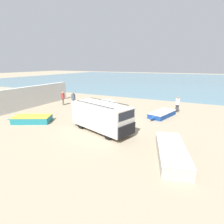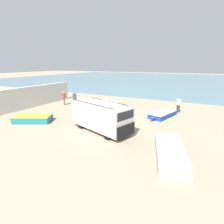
% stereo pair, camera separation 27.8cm
% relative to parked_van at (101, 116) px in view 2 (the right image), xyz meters
% --- Properties ---
extents(ground_plane, '(200.00, 200.00, 0.00)m').
position_rel_parked_van_xyz_m(ground_plane, '(-0.50, 2.31, -1.19)').
color(ground_plane, gray).
extents(sea_water, '(120.00, 80.00, 0.01)m').
position_rel_parked_van_xyz_m(sea_water, '(-0.50, 54.31, -1.19)').
color(sea_water, slate).
rests_on(sea_water, ground_plane).
extents(harbor_wall, '(0.50, 11.81, 2.54)m').
position_rel_parked_van_xyz_m(harbor_wall, '(-11.55, 3.31, 0.08)').
color(harbor_wall, silver).
rests_on(harbor_wall, ground_plane).
extents(parked_van, '(5.54, 3.41, 2.30)m').
position_rel_parked_van_xyz_m(parked_van, '(0.00, 0.00, 0.00)').
color(parked_van, beige).
rests_on(parked_van, ground_plane).
extents(fishing_rowboat_0, '(2.36, 4.15, 0.50)m').
position_rel_parked_van_xyz_m(fishing_rowboat_0, '(3.56, 5.97, -0.94)').
color(fishing_rowboat_0, navy).
rests_on(fishing_rowboat_0, ground_plane).
extents(fishing_rowboat_1, '(3.95, 2.86, 0.59)m').
position_rel_parked_van_xyz_m(fishing_rowboat_1, '(-6.77, -0.97, -0.90)').
color(fishing_rowboat_1, '#1E757F').
rests_on(fishing_rowboat_1, ground_plane).
extents(fishing_rowboat_2, '(4.24, 4.45, 0.63)m').
position_rel_parked_van_xyz_m(fishing_rowboat_2, '(-2.85, 7.14, -0.88)').
color(fishing_rowboat_2, '#234CA3').
rests_on(fishing_rowboat_2, ground_plane).
extents(fishing_rowboat_3, '(2.57, 5.30, 0.66)m').
position_rel_parked_van_xyz_m(fishing_rowboat_3, '(5.51, -1.73, -0.86)').
color(fishing_rowboat_3, '#ADA89E').
rests_on(fishing_rowboat_3, ground_plane).
extents(fisherman_0, '(0.46, 0.46, 1.75)m').
position_rel_parked_van_xyz_m(fisherman_0, '(-8.85, 5.71, -0.15)').
color(fisherman_0, '#5B564C').
rests_on(fisherman_0, ground_plane).
extents(fisherman_1, '(0.48, 0.48, 1.83)m').
position_rel_parked_van_xyz_m(fisherman_1, '(-6.98, 5.49, -0.10)').
color(fisherman_1, navy).
rests_on(fisherman_1, ground_plane).
extents(fisherman_2, '(0.46, 0.46, 1.75)m').
position_rel_parked_van_xyz_m(fisherman_2, '(4.75, 8.43, -0.15)').
color(fisherman_2, '#38383D').
rests_on(fisherman_2, ground_plane).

